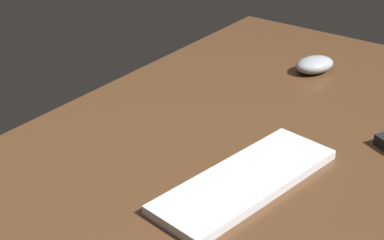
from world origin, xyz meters
The scene contains 3 objects.
desk centered at (0.00, 0.00, 1.00)cm, with size 140.00×84.00×2.00cm, color #4C301C.
keyboard centered at (-8.66, -5.38, 2.83)cm, with size 35.61×12.17×1.66cm, color silver.
computer_mouse centered at (42.16, 6.81, 3.90)cm, with size 10.13×6.79×3.81cm, color #999EA5.
Camera 1 is at (-81.29, -47.48, 58.30)cm, focal length 55.62 mm.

